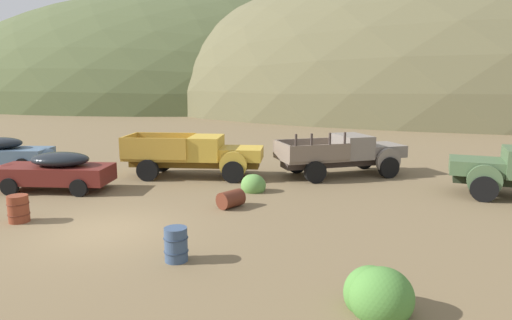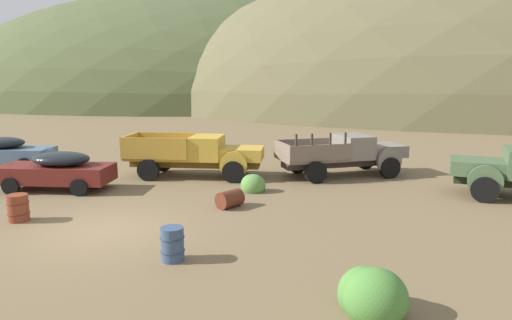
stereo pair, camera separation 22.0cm
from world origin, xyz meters
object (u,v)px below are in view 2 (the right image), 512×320
object	(u,v)px
car_chalk_blue	(10,152)
truck_primer_gray	(350,154)
truck_faded_yellow	(204,155)
car_oxblood	(52,170)
oil_drum_by_truck	(172,244)
oil_drum_tipped	(230,199)
oil_drum_spare	(18,208)

from	to	relation	value
car_chalk_blue	truck_primer_gray	bearing A→B (deg)	-2.97
truck_faded_yellow	car_chalk_blue	bearing A→B (deg)	173.90
car_oxblood	truck_primer_gray	world-z (taller)	truck_primer_gray
truck_primer_gray	oil_drum_by_truck	world-z (taller)	truck_primer_gray
truck_faded_yellow	oil_drum_tipped	distance (m)	5.25
truck_primer_gray	truck_faded_yellow	bearing A→B (deg)	167.11
truck_faded_yellow	oil_drum_by_truck	size ratio (longest dim) A/B	7.35
car_oxblood	oil_drum_by_truck	bearing A→B (deg)	135.12
truck_faded_yellow	truck_primer_gray	size ratio (longest dim) A/B	1.00
oil_drum_by_truck	oil_drum_spare	bearing A→B (deg)	154.11
car_oxblood	oil_drum_spare	distance (m)	4.15
oil_drum_by_truck	car_chalk_blue	bearing A→B (deg)	135.27
oil_drum_by_truck	oil_drum_tipped	xyz separation A→B (m)	(0.82, 4.73, -0.12)
truck_primer_gray	car_chalk_blue	bearing A→B (deg)	158.03
oil_drum_tipped	oil_drum_by_truck	bearing A→B (deg)	-99.89
truck_primer_gray	oil_drum_tipped	xyz separation A→B (m)	(-4.93, -5.71, -0.70)
truck_faded_yellow	oil_drum_tipped	size ratio (longest dim) A/B	5.85
truck_primer_gray	oil_drum_tipped	distance (m)	7.58
car_oxblood	truck_primer_gray	xyz separation A→B (m)	(12.41, 3.68, 0.19)
car_oxblood	oil_drum_by_truck	size ratio (longest dim) A/B	5.54
oil_drum_by_truck	oil_drum_spare	distance (m)	6.29
oil_drum_by_truck	oil_drum_tipped	bearing A→B (deg)	80.11
car_oxblood	truck_primer_gray	size ratio (longest dim) A/B	0.76
car_chalk_blue	truck_faded_yellow	bearing A→B (deg)	-8.98
oil_drum_by_truck	oil_drum_tipped	size ratio (longest dim) A/B	0.80
oil_drum_tipped	truck_faded_yellow	bearing A→B (deg)	110.49
car_oxblood	oil_drum_spare	world-z (taller)	car_oxblood
truck_primer_gray	oil_drum_by_truck	bearing A→B (deg)	-138.81
oil_drum_spare	truck_faded_yellow	bearing A→B (deg)	55.79
oil_drum_by_truck	oil_drum_tipped	world-z (taller)	oil_drum_by_truck
car_chalk_blue	oil_drum_tipped	xyz separation A→B (m)	(11.97, -6.31, -0.51)
oil_drum_tipped	car_chalk_blue	bearing A→B (deg)	152.21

